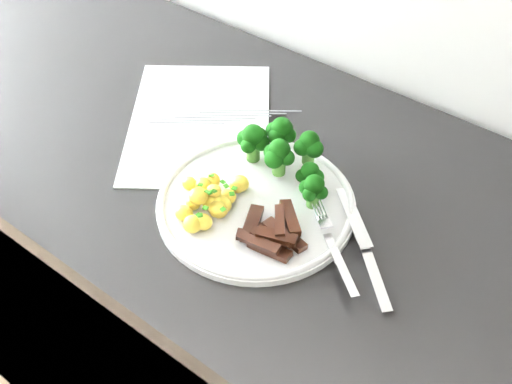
{
  "coord_description": "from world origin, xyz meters",
  "views": [
    {
      "loc": [
        0.41,
        1.12,
        1.54
      ],
      "look_at": [
        0.03,
        1.61,
        0.93
      ],
      "focal_mm": 44.02,
      "sensor_mm": 36.0,
      "label": 1
    }
  ],
  "objects_px": {
    "recipe_paper": "(200,121)",
    "broccoli": "(286,152)",
    "potatoes": "(211,200)",
    "knife": "(369,261)",
    "counter": "(304,369)",
    "beef_strips": "(272,233)",
    "plate": "(256,203)",
    "fork": "(335,249)"
  },
  "relations": [
    {
      "from": "potatoes",
      "to": "knife",
      "type": "distance_m",
      "value": 0.23
    },
    {
      "from": "counter",
      "to": "potatoes",
      "type": "xyz_separation_m",
      "value": [
        -0.12,
        -0.1,
        0.47
      ]
    },
    {
      "from": "potatoes",
      "to": "fork",
      "type": "xyz_separation_m",
      "value": [
        0.18,
        0.03,
        -0.0
      ]
    },
    {
      "from": "fork",
      "to": "knife",
      "type": "relative_size",
      "value": 0.84
    },
    {
      "from": "counter",
      "to": "fork",
      "type": "height_order",
      "value": "fork"
    },
    {
      "from": "recipe_paper",
      "to": "knife",
      "type": "distance_m",
      "value": 0.38
    },
    {
      "from": "recipe_paper",
      "to": "potatoes",
      "type": "xyz_separation_m",
      "value": [
        0.15,
        -0.14,
        0.02
      ]
    },
    {
      "from": "counter",
      "to": "recipe_paper",
      "type": "xyz_separation_m",
      "value": [
        -0.26,
        0.04,
        0.45
      ]
    },
    {
      "from": "plate",
      "to": "knife",
      "type": "xyz_separation_m",
      "value": [
        0.18,
        0.01,
        0.0
      ]
    },
    {
      "from": "beef_strips",
      "to": "fork",
      "type": "height_order",
      "value": "beef_strips"
    },
    {
      "from": "counter",
      "to": "plate",
      "type": "xyz_separation_m",
      "value": [
        -0.07,
        -0.06,
        0.46
      ]
    },
    {
      "from": "counter",
      "to": "knife",
      "type": "relative_size",
      "value": 14.42
    },
    {
      "from": "plate",
      "to": "knife",
      "type": "relative_size",
      "value": 1.7
    },
    {
      "from": "counter",
      "to": "recipe_paper",
      "type": "bearing_deg",
      "value": 171.33
    },
    {
      "from": "recipe_paper",
      "to": "broccoli",
      "type": "relative_size",
      "value": 2.29
    },
    {
      "from": "knife",
      "to": "counter",
      "type": "bearing_deg",
      "value": 154.03
    },
    {
      "from": "recipe_paper",
      "to": "fork",
      "type": "distance_m",
      "value": 0.35
    },
    {
      "from": "plate",
      "to": "knife",
      "type": "height_order",
      "value": "knife"
    },
    {
      "from": "plate",
      "to": "counter",
      "type": "bearing_deg",
      "value": 38.19
    },
    {
      "from": "broccoli",
      "to": "beef_strips",
      "type": "bearing_deg",
      "value": -62.12
    },
    {
      "from": "broccoli",
      "to": "fork",
      "type": "bearing_deg",
      "value": -31.79
    },
    {
      "from": "counter",
      "to": "recipe_paper",
      "type": "relative_size",
      "value": 6.11
    },
    {
      "from": "plate",
      "to": "potatoes",
      "type": "xyz_separation_m",
      "value": [
        -0.04,
        -0.04,
        0.01
      ]
    },
    {
      "from": "broccoli",
      "to": "potatoes",
      "type": "xyz_separation_m",
      "value": [
        -0.04,
        -0.12,
        -0.03
      ]
    },
    {
      "from": "knife",
      "to": "broccoli",
      "type": "bearing_deg",
      "value": 159.18
    },
    {
      "from": "recipe_paper",
      "to": "beef_strips",
      "type": "xyz_separation_m",
      "value": [
        0.25,
        -0.14,
        0.02
      ]
    },
    {
      "from": "beef_strips",
      "to": "knife",
      "type": "distance_m",
      "value": 0.13
    },
    {
      "from": "counter",
      "to": "recipe_paper",
      "type": "distance_m",
      "value": 0.53
    },
    {
      "from": "counter",
      "to": "beef_strips",
      "type": "xyz_separation_m",
      "value": [
        -0.01,
        -0.1,
        0.47
      ]
    },
    {
      "from": "counter",
      "to": "potatoes",
      "type": "bearing_deg",
      "value": -139.15
    },
    {
      "from": "plate",
      "to": "broccoli",
      "type": "height_order",
      "value": "broccoli"
    },
    {
      "from": "potatoes",
      "to": "broccoli",
      "type": "bearing_deg",
      "value": 70.86
    },
    {
      "from": "broccoli",
      "to": "knife",
      "type": "distance_m",
      "value": 0.2
    },
    {
      "from": "counter",
      "to": "beef_strips",
      "type": "relative_size",
      "value": 23.07
    },
    {
      "from": "counter",
      "to": "fork",
      "type": "distance_m",
      "value": 0.48
    },
    {
      "from": "beef_strips",
      "to": "recipe_paper",
      "type": "bearing_deg",
      "value": 150.92
    },
    {
      "from": "plate",
      "to": "recipe_paper",
      "type": "bearing_deg",
      "value": 152.93
    },
    {
      "from": "fork",
      "to": "recipe_paper",
      "type": "bearing_deg",
      "value": 161.5
    },
    {
      "from": "potatoes",
      "to": "plate",
      "type": "bearing_deg",
      "value": 44.79
    },
    {
      "from": "plate",
      "to": "broccoli",
      "type": "xyz_separation_m",
      "value": [
        -0.0,
        0.08,
        0.04
      ]
    },
    {
      "from": "counter",
      "to": "plate",
      "type": "relative_size",
      "value": 8.5
    },
    {
      "from": "plate",
      "to": "beef_strips",
      "type": "relative_size",
      "value": 2.71
    }
  ]
}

